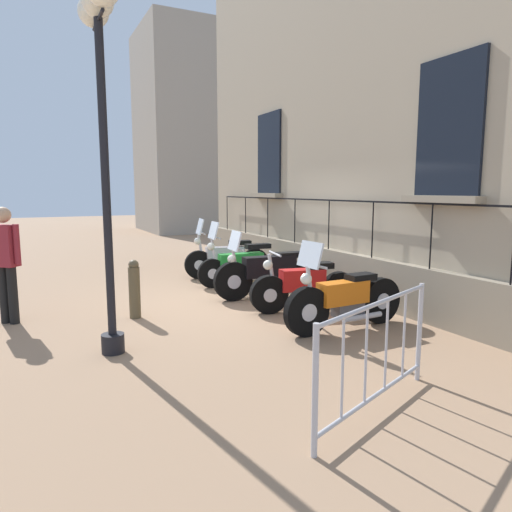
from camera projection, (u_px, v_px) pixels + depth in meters
name	position (u px, v px, depth m)	size (l,w,h in m)	color
ground_plane	(242.00, 300.00, 8.52)	(60.00, 60.00, 0.00)	#9E7A5B
building_facade	(350.00, 74.00, 8.94)	(0.82, 12.43, 8.75)	tan
motorcycle_silver	(226.00, 258.00, 10.65)	(1.97, 0.71, 1.37)	black
motorcycle_green	(242.00, 265.00, 9.74)	(1.99, 0.54, 1.37)	black
motorcycle_black	(271.00, 273.00, 8.68)	(2.27, 0.58, 1.28)	black
motorcycle_red	(304.00, 287.00, 7.70)	(1.89, 0.67, 1.01)	black
motorcycle_orange	(344.00, 300.00, 6.65)	(2.06, 0.58, 1.32)	black
lamppost	(101.00, 73.00, 5.29)	(0.36, 1.06, 4.30)	black
crowd_barrier	(376.00, 353.00, 4.15)	(1.84, 0.78, 1.05)	#B7B7BF
bollard	(134.00, 289.00, 7.26)	(0.18, 0.18, 0.93)	brown
pedestrian_standing	(6.00, 258.00, 6.90)	(0.42, 0.40, 1.77)	black
distant_building	(176.00, 132.00, 22.51)	(3.24, 4.94, 9.58)	#9E9384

